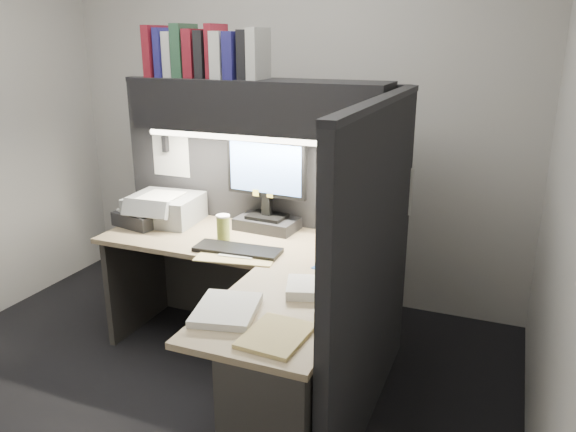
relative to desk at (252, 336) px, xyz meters
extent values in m
plane|color=black|center=(-0.43, 0.00, -0.44)|extent=(3.50, 3.50, 0.00)
cube|color=#BAB7B1|center=(-0.43, 1.50, 0.91)|extent=(3.50, 0.04, 2.70)
cube|color=#BAB7B1|center=(1.32, 0.00, 0.91)|extent=(0.04, 3.00, 2.70)
cube|color=black|center=(-0.40, 0.93, 0.36)|extent=(1.90, 0.06, 1.60)
cube|color=black|center=(0.55, 0.18, 0.36)|extent=(0.06, 1.50, 1.60)
cube|color=#867055|center=(-0.33, 0.56, 0.27)|extent=(1.70, 0.68, 0.03)
cube|color=#867055|center=(0.22, -0.20, 0.27)|extent=(0.60, 0.85, 0.03)
cube|color=#2C2927|center=(-0.33, 0.86, -0.09)|extent=(1.61, 0.02, 0.70)
cube|color=#2C2927|center=(-1.13, 0.56, -0.09)|extent=(0.04, 0.61, 0.70)
cube|color=#2C2927|center=(0.32, -0.43, -0.09)|extent=(0.38, 0.40, 0.70)
cube|color=black|center=(-0.30, 0.75, 1.06)|extent=(1.55, 0.34, 0.30)
cylinder|color=white|center=(-0.30, 0.61, 0.89)|extent=(1.32, 0.04, 0.04)
cube|color=black|center=(-0.27, 0.78, 0.32)|extent=(0.40, 0.26, 0.07)
cube|color=black|center=(-0.27, 0.78, 0.45)|extent=(0.06, 0.05, 0.13)
cube|color=black|center=(-0.27, 0.78, 0.68)|extent=(0.53, 0.08, 0.35)
cube|color=#668FE0|center=(-0.27, 0.76, 0.68)|extent=(0.48, 0.04, 0.31)
cube|color=black|center=(-0.26, 0.36, 0.30)|extent=(0.50, 0.19, 0.02)
cube|color=#1B4997|center=(0.33, 0.37, 0.29)|extent=(0.25, 0.24, 0.00)
ellipsoid|color=black|center=(0.31, 0.37, 0.31)|extent=(0.07, 0.10, 0.03)
cube|color=#BBAD90|center=(0.32, 0.70, 0.33)|extent=(0.23, 0.24, 0.09)
cylinder|color=#9FA943|center=(-0.43, 0.51, 0.36)|extent=(0.10, 0.10, 0.14)
cube|color=gray|center=(-0.95, 0.68, 0.37)|extent=(0.46, 0.40, 0.17)
cube|color=black|center=(-1.05, 0.57, 0.33)|extent=(0.34, 0.30, 0.09)
cube|color=tan|center=(-0.24, 0.32, 0.29)|extent=(0.47, 0.35, 0.01)
cube|color=white|center=(0.31, 0.03, 0.31)|extent=(0.30, 0.28, 0.05)
cube|color=white|center=(0.03, -0.31, 0.30)|extent=(0.32, 0.37, 0.03)
cube|color=tan|center=(0.31, -0.42, 0.30)|extent=(0.25, 0.31, 0.02)
cube|color=maroon|center=(-0.98, 0.74, 1.36)|extent=(0.05, 0.22, 0.30)
cube|color=navy|center=(-0.91, 0.75, 1.35)|extent=(0.04, 0.22, 0.29)
cube|color=#B6B6B1|center=(-0.86, 0.77, 1.34)|extent=(0.06, 0.22, 0.26)
cube|color=#244831|center=(-0.79, 0.76, 1.36)|extent=(0.07, 0.22, 0.31)
cube|color=maroon|center=(-0.71, 0.76, 1.35)|extent=(0.06, 0.22, 0.28)
cube|color=black|center=(-0.63, 0.76, 1.34)|extent=(0.06, 0.22, 0.27)
cube|color=maroon|center=(-0.57, 0.76, 1.36)|extent=(0.05, 0.22, 0.31)
cube|color=#B6B6B1|center=(-0.51, 0.74, 1.34)|extent=(0.07, 0.22, 0.26)
cube|color=navy|center=(-0.43, 0.74, 1.34)|extent=(0.06, 0.22, 0.26)
cube|color=black|center=(-0.36, 0.76, 1.34)|extent=(0.06, 0.22, 0.27)
cube|color=#B6B6B1|center=(-0.29, 0.75, 1.35)|extent=(0.06, 0.22, 0.28)
cube|color=white|center=(0.27, 0.90, 0.61)|extent=(0.21, 0.00, 0.28)
cube|color=white|center=(0.49, 0.90, 0.59)|extent=(0.21, 0.00, 0.28)
cube|color=white|center=(-1.03, 0.90, 0.71)|extent=(0.28, 0.00, 0.34)
cube|color=black|center=(0.52, 0.05, 0.58)|extent=(0.00, 0.18, 0.22)
cube|color=white|center=(0.52, -0.30, 0.51)|extent=(0.00, 0.21, 0.28)
camera|label=1|loc=(1.11, -2.25, 1.43)|focal=35.00mm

